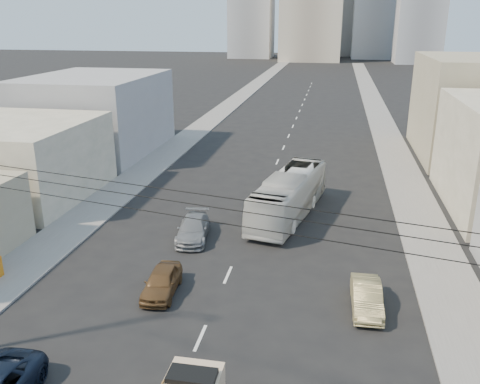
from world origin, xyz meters
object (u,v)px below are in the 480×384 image
(sedan_brown, at_px, (162,282))
(sedan_grey, at_px, (193,229))
(city_bus, at_px, (289,195))
(sedan_tan, at_px, (367,297))

(sedan_brown, relative_size, sedan_grey, 0.83)
(sedan_brown, distance_m, sedan_grey, 6.98)
(sedan_brown, height_order, sedan_grey, sedan_grey)
(city_bus, xyz_separation_m, sedan_brown, (-5.41, -12.14, -0.93))
(sedan_brown, bearing_deg, sedan_tan, -1.86)
(sedan_grey, bearing_deg, city_bus, 34.52)
(sedan_tan, bearing_deg, sedan_brown, -179.58)
(sedan_grey, bearing_deg, sedan_brown, -95.52)
(sedan_brown, bearing_deg, sedan_grey, 88.23)
(city_bus, relative_size, sedan_brown, 2.95)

